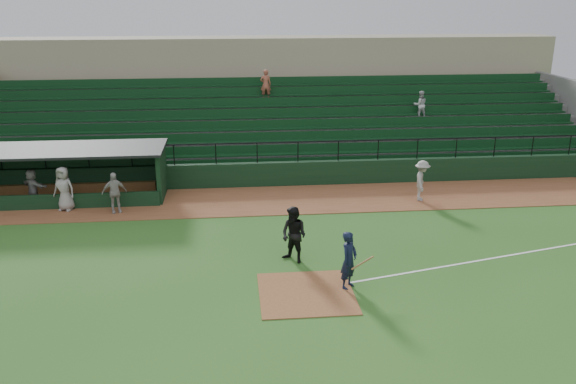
{
  "coord_description": "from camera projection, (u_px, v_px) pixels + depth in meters",
  "views": [
    {
      "loc": [
        -2.21,
        -17.64,
        9.06
      ],
      "look_at": [
        0.0,
        5.0,
        1.4
      ],
      "focal_mm": 36.88,
      "sensor_mm": 36.0,
      "label": 1
    }
  ],
  "objects": [
    {
      "name": "dugout_player_a",
      "position": [
        114.0,
        193.0,
        25.41
      ],
      "size": [
        1.13,
        0.74,
        1.79
      ],
      "primitive_type": "imported",
      "rotation": [
        0.0,
        0.0,
        0.31
      ],
      "color": "#ABA5A0",
      "rests_on": "warning_track"
    },
    {
      "name": "warning_track",
      "position": [
        282.0,
        200.0,
        27.27
      ],
      "size": [
        40.0,
        4.0,
        0.03
      ],
      "primitive_type": "cube",
      "color": "brown",
      "rests_on": "ground"
    },
    {
      "name": "ground",
      "position": [
        303.0,
        279.0,
        19.73
      ],
      "size": [
        90.0,
        90.0,
        0.0
      ],
      "primitive_type": "plane",
      "color": "#28571C",
      "rests_on": "ground"
    },
    {
      "name": "dugout_player_b",
      "position": [
        64.0,
        189.0,
        25.66
      ],
      "size": [
        1.1,
        0.88,
        1.95
      ],
      "primitive_type": "imported",
      "rotation": [
        0.0,
        0.0,
        -0.3
      ],
      "color": "#9B9691",
      "rests_on": "warning_track"
    },
    {
      "name": "stadium_structure",
      "position": [
        269.0,
        115.0,
        34.52
      ],
      "size": [
        38.0,
        13.08,
        6.4
      ],
      "color": "black",
      "rests_on": "ground"
    },
    {
      "name": "dugout",
      "position": [
        70.0,
        169.0,
        27.42
      ],
      "size": [
        8.9,
        3.2,
        2.42
      ],
      "color": "black",
      "rests_on": "ground"
    },
    {
      "name": "batter_at_plate",
      "position": [
        349.0,
        260.0,
        18.88
      ],
      "size": [
        1.2,
        0.84,
        1.94
      ],
      "color": "black",
      "rests_on": "ground"
    },
    {
      "name": "foul_line",
      "position": [
        516.0,
        254.0,
        21.6
      ],
      "size": [
        17.49,
        4.44,
        0.01
      ],
      "primitive_type": "cube",
      "rotation": [
        0.0,
        0.0,
        0.24
      ],
      "color": "white",
      "rests_on": "ground"
    },
    {
      "name": "umpire",
      "position": [
        294.0,
        235.0,
        20.72
      ],
      "size": [
        1.25,
        1.24,
        2.03
      ],
      "primitive_type": "imported",
      "rotation": [
        0.0,
        0.0,
        -0.74
      ],
      "color": "black",
      "rests_on": "ground"
    },
    {
      "name": "home_plate_dirt",
      "position": [
        306.0,
        293.0,
        18.78
      ],
      "size": [
        3.0,
        3.0,
        0.03
      ],
      "primitive_type": "cube",
      "color": "brown",
      "rests_on": "ground"
    },
    {
      "name": "runner",
      "position": [
        422.0,
        181.0,
        26.9
      ],
      "size": [
        1.04,
        1.37,
        1.87
      ],
      "primitive_type": "imported",
      "rotation": [
        0.0,
        0.0,
        1.25
      ],
      "color": "gray",
      "rests_on": "warning_track"
    },
    {
      "name": "dugout_player_c",
      "position": [
        33.0,
        187.0,
        26.51
      ],
      "size": [
        1.49,
        1.25,
        1.61
      ],
      "primitive_type": "imported",
      "rotation": [
        0.0,
        0.0,
        2.52
      ],
      "color": "gray",
      "rests_on": "warning_track"
    }
  ]
}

